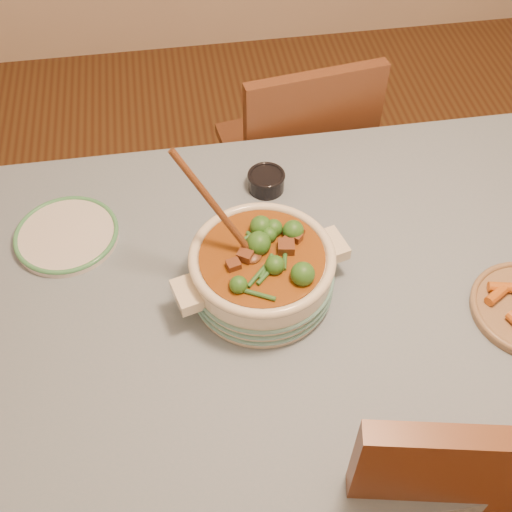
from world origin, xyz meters
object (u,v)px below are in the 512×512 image
Objects in this scene: white_plate at (67,235)px; chair_far at (298,156)px; condiment_bowl at (266,180)px; stew_casserole at (262,269)px; dining_table at (324,307)px.

white_plate is 0.30× the size of chair_far.
white_plate is at bearing -169.43° from condiment_bowl.
chair_far is at bearing 65.34° from condiment_bowl.
chair_far is (0.69, 0.47, -0.25)m from white_plate.
stew_casserole is 0.82m from chair_far.
dining_table is at bearing -2.91° from stew_casserole.
condiment_bowl is (-0.09, 0.34, 0.12)m from dining_table.
stew_casserole reaches higher than white_plate.
stew_casserole is 1.54× the size of white_plate.
stew_casserole is 0.51m from white_plate.
condiment_bowl is at bearing 10.57° from white_plate.
dining_table is at bearing -75.50° from condiment_bowl.
dining_table is 13.29× the size of condiment_bowl.
dining_table is 6.24× the size of white_plate.
stew_casserole is (-0.15, 0.01, 0.17)m from dining_table.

